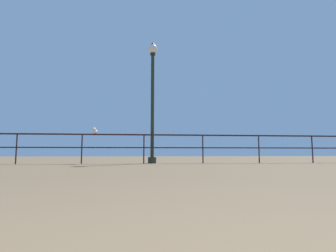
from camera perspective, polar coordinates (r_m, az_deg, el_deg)
pier_railing at (r=9.24m, az=-5.30°, el=-3.43°), size 25.56×0.05×1.03m
lamppost_center at (r=9.67m, az=-3.42°, el=7.25°), size 0.34×0.34×4.53m
seagull_on_rail at (r=9.36m, az=-15.75°, el=-1.07°), size 0.18×0.43×0.20m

